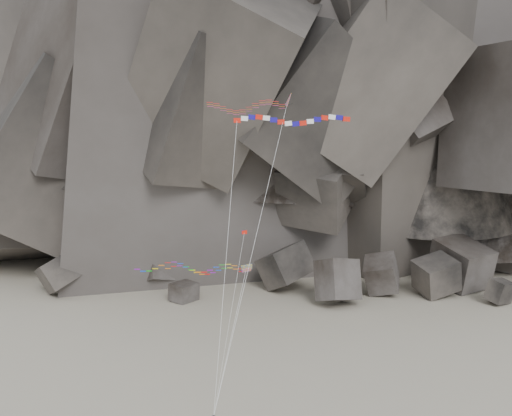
# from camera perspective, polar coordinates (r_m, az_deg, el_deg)

# --- Properties ---
(ground) EXTENTS (260.00, 260.00, 0.00)m
(ground) POSITION_cam_1_polar(r_m,az_deg,el_deg) (58.26, 0.38, -18.32)
(ground) COLOR gray
(ground) RESTS_ON ground
(headland) EXTENTS (110.00, 70.00, 84.00)m
(headland) POSITION_cam_1_polar(r_m,az_deg,el_deg) (123.38, 2.31, 15.38)
(headland) COLOR #4A433D
(headland) RESTS_ON ground
(boulder_field) EXTENTS (73.65, 19.71, 9.11)m
(boulder_field) POSITION_cam_1_polar(r_m,az_deg,el_deg) (91.29, 8.64, -6.91)
(boulder_field) COLOR #47423F
(boulder_field) RESTS_ON ground
(delta_kite) EXTENTS (8.79, 12.85, 27.50)m
(delta_kite) POSITION_cam_1_polar(r_m,az_deg,el_deg) (56.50, -1.27, 10.14)
(delta_kite) COLOR red
(delta_kite) RESTS_ON ground
(banner_kite) EXTENTS (12.02, 12.42, 25.34)m
(banner_kite) POSITION_cam_1_polar(r_m,az_deg,el_deg) (56.05, 3.54, 8.67)
(banner_kite) COLOR red
(banner_kite) RESTS_ON ground
(parafoil_kite) EXTENTS (12.00, 10.85, 10.82)m
(parafoil_kite) POSITION_cam_1_polar(r_m,az_deg,el_deg) (57.22, -6.87, -5.93)
(parafoil_kite) COLOR gold
(parafoil_kite) RESTS_ON ground
(pennant_kite) EXTENTS (2.14, 9.02, 14.30)m
(pennant_kite) POSITION_cam_1_polar(r_m,az_deg,el_deg) (53.38, -1.75, -5.72)
(pennant_kite) COLOR red
(pennant_kite) RESTS_ON ground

